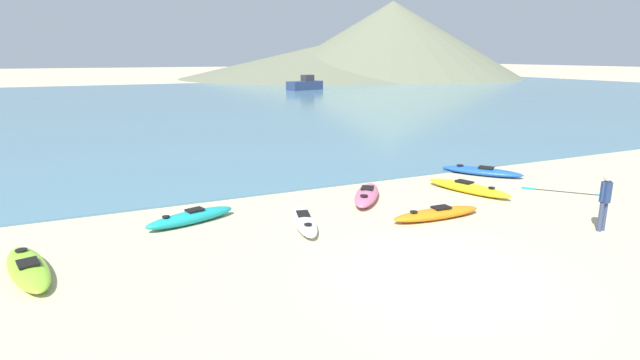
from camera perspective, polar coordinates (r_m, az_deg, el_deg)
The scene contains 14 objects.
ground_plane at distance 11.11m, azimuth 13.64°, elevation -10.57°, with size 400.00×400.00×0.00m, color #C6B793.
bay_water at distance 50.95m, azimuth -18.00°, elevation 8.29°, with size 160.00×70.00×0.06m, color teal.
far_hill_midright at distance 106.59m, azimuth -0.02°, elevation 13.38°, with size 57.70×57.70×6.55m, color #6B7056.
far_hill_right at distance 108.47m, azimuth 8.25°, elevation 15.57°, with size 52.80×52.80×15.35m, color #6B7056.
kayak_on_sand_0 at distance 16.19m, azimuth 5.36°, elevation -1.68°, with size 2.23×2.64×0.40m.
kayak_on_sand_1 at distance 14.36m, azimuth -14.55°, elevation -4.15°, with size 2.67×1.30×0.40m.
kayak_on_sand_2 at distance 20.52m, azimuth 18.00°, elevation 0.96°, with size 2.45×2.96×0.34m.
kayak_on_sand_3 at distance 17.73m, azimuth 16.56°, elevation -0.86°, with size 1.52×3.18×0.38m.
kayak_on_sand_4 at distance 12.45m, azimuth -30.40°, elevation -8.67°, with size 1.33×2.97×0.35m.
kayak_on_sand_5 at distance 14.69m, azimuth 13.19°, elevation -3.76°, with size 2.87×0.70×0.35m.
kayak_on_sand_6 at distance 13.78m, azimuth -1.87°, elevation -4.64°, with size 1.27×2.78×0.32m.
person_near_foreground at distance 15.11m, azimuth 29.79°, elevation -1.84°, with size 0.32×0.22×1.57m.
moored_boat_1 at distance 67.85m, azimuth -1.72°, elevation 10.84°, with size 5.24×3.21×1.96m.
loose_paddle at distance 19.00m, azimuth 26.20°, elevation -1.23°, with size 1.98×2.20×0.03m.
Camera 1 is at (-6.51, -7.76, 4.55)m, focal length 28.00 mm.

